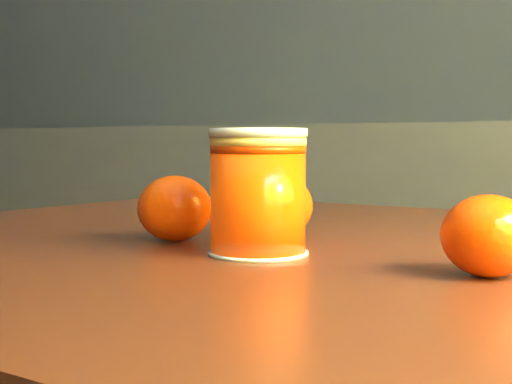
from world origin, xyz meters
The scene contains 6 objects.
kitchen_counter centered at (0.00, 1.45, 0.45)m, with size 3.15×0.60×0.90m, color #48494D.
table centered at (0.94, 0.32, 0.68)m, with size 1.06×0.76×0.78m.
juice_glass centered at (0.87, 0.24, 0.82)m, with size 0.07×0.07×0.09m.
orange_front centered at (0.84, 0.33, 0.80)m, with size 0.07×0.07×0.06m, color #FF4505.
orange_back centered at (1.04, 0.24, 0.80)m, with size 0.06×0.06×0.05m, color #FF4505.
orange_extra centered at (0.77, 0.27, 0.80)m, with size 0.06×0.06×0.06m, color #FF4505.
Camera 1 is at (1.15, -0.21, 0.86)m, focal length 50.00 mm.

